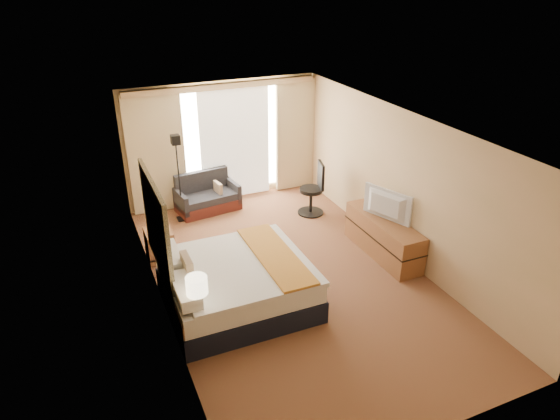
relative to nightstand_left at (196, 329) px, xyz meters
name	(u,v)px	position (x,y,z in m)	size (l,w,h in m)	color
floor	(290,276)	(1.87, 1.05, -0.28)	(4.20, 7.00, 0.02)	#5A191D
ceiling	(291,126)	(1.87, 1.05, 2.33)	(4.20, 7.00, 0.02)	white
wall_back	(223,142)	(1.87, 4.55, 1.02)	(4.20, 0.02, 2.60)	tan
wall_front	(437,347)	(1.87, -2.45, 1.02)	(4.20, 0.02, 2.60)	tan
wall_left	(156,232)	(-0.23, 1.05, 1.02)	(0.02, 7.00, 2.60)	tan
wall_right	(401,185)	(3.97, 1.05, 1.02)	(0.02, 7.00, 2.60)	tan
headboard	(156,227)	(-0.19, 1.25, 1.01)	(0.06, 1.85, 1.50)	black
nightstand_left	(196,329)	(0.00, 0.00, 0.00)	(0.45, 0.52, 0.55)	brown
nightstand_right	(160,244)	(0.00, 2.50, 0.00)	(0.45, 0.52, 0.55)	brown
media_dresser	(383,237)	(3.70, 1.05, 0.07)	(0.50, 1.80, 0.70)	brown
window	(234,140)	(2.12, 4.52, 1.04)	(2.30, 0.02, 2.30)	white
curtains	(224,138)	(1.87, 4.44, 1.13)	(4.12, 0.19, 2.56)	#C8B08D
bed	(237,284)	(0.81, 0.67, 0.10)	(2.11, 1.93, 1.03)	black
loveseat	(207,198)	(1.32, 4.09, -0.01)	(1.37, 0.86, 0.80)	#501E16
floor_lamp	(177,161)	(0.72, 3.85, 1.00)	(0.23, 0.23, 1.80)	black
desk_chair	(314,191)	(3.32, 3.03, 0.22)	(0.54, 0.54, 1.12)	black
lamp_left	(197,286)	(0.04, -0.07, 0.74)	(0.28, 0.28, 0.60)	black
lamp_right	(155,208)	(0.00, 2.47, 0.74)	(0.28, 0.28, 0.59)	black
tissue_box	(193,302)	(0.02, 0.17, 0.33)	(0.13, 0.13, 0.12)	#8AAED6
telephone	(158,231)	(0.00, 2.43, 0.31)	(0.19, 0.14, 0.07)	black
television	(384,206)	(3.65, 1.04, 0.70)	(0.95, 0.13, 0.55)	black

